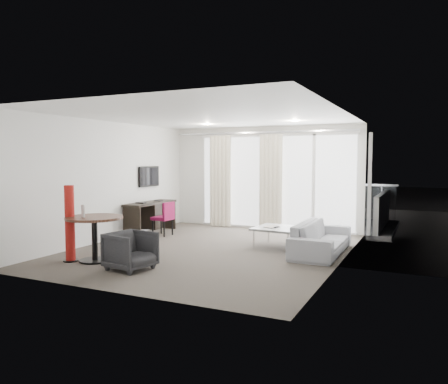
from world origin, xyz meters
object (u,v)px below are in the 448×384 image
at_px(red_lamp, 70,223).
at_px(coffee_table, 278,237).
at_px(tub_armchair, 131,251).
at_px(desk_chair, 163,219).
at_px(sofa, 321,238).
at_px(rattan_chair_a, 312,209).
at_px(round_table, 95,239).
at_px(rattan_chair_b, 347,211).
at_px(desk, 151,217).

bearing_deg(red_lamp, coffee_table, 43.68).
bearing_deg(tub_armchair, red_lamp, 98.04).
relative_size(desk_chair, sofa, 0.39).
bearing_deg(rattan_chair_a, desk_chair, -109.29).
height_order(desk_chair, round_table, desk_chair).
xyz_separation_m(red_lamp, coffee_table, (2.88, 2.75, -0.46)).
xyz_separation_m(desk_chair, red_lamp, (-0.03, -2.87, 0.27)).
height_order(sofa, rattan_chair_a, rattan_chair_a).
height_order(desk_chair, rattan_chair_b, rattan_chair_b).
xyz_separation_m(round_table, sofa, (3.43, 2.34, -0.10)).
relative_size(round_table, rattan_chair_b, 1.16).
bearing_deg(rattan_chair_b, tub_armchair, -93.48).
bearing_deg(desk, desk_chair, -22.65).
height_order(desk_chair, red_lamp, red_lamp).
bearing_deg(red_lamp, desk_chair, 89.42).
bearing_deg(sofa, red_lamp, 123.36).
xyz_separation_m(red_lamp, tub_armchair, (1.32, -0.04, -0.36)).
bearing_deg(coffee_table, rattan_chair_b, 75.21).
relative_size(round_table, sofa, 0.49).
xyz_separation_m(desk, desk_chair, (0.47, -0.19, 0.02)).
height_order(rattan_chair_a, rattan_chair_b, rattan_chair_b).
relative_size(desk, rattan_chair_b, 1.87).
bearing_deg(round_table, red_lamp, -155.92).
bearing_deg(round_table, rattan_chair_b, 59.99).
xyz_separation_m(tub_armchair, coffee_table, (1.56, 2.78, -0.11)).
xyz_separation_m(sofa, rattan_chair_b, (-0.10, 3.43, 0.13)).
height_order(desk_chair, rattan_chair_a, rattan_chair_a).
bearing_deg(round_table, coffee_table, 45.98).
bearing_deg(rattan_chair_a, sofa, -56.04).
distance_m(desk_chair, red_lamp, 2.88).
bearing_deg(rattan_chair_a, round_table, -92.51).
xyz_separation_m(desk_chair, round_table, (0.36, -2.69, -0.00)).
height_order(tub_armchair, rattan_chair_a, rattan_chair_a).
bearing_deg(sofa, rattan_chair_b, 1.60).
bearing_deg(rattan_chair_a, coffee_table, -69.29).
bearing_deg(round_table, desk, 106.01).
relative_size(red_lamp, coffee_table, 1.50).
bearing_deg(sofa, rattan_chair_a, 16.16).
bearing_deg(desk_chair, rattan_chair_b, 43.22).
height_order(desk_chair, sofa, desk_chair).
relative_size(desk, tub_armchair, 2.33).
bearing_deg(desk_chair, red_lamp, -87.13).
bearing_deg(rattan_chair_b, desk_chair, -121.81).
height_order(red_lamp, tub_armchair, red_lamp).
relative_size(red_lamp, tub_armchair, 1.96).
bearing_deg(red_lamp, tub_armchair, -1.53).
bearing_deg(tub_armchair, round_table, 86.81).
relative_size(red_lamp, rattan_chair_a, 1.67).
xyz_separation_m(tub_armchair, sofa, (2.50, 2.55, -0.01)).
height_order(round_table, coffee_table, round_table).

